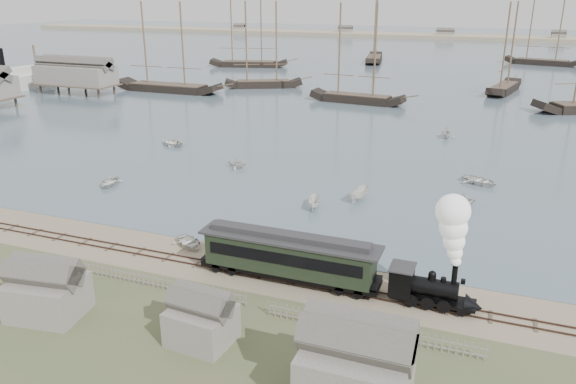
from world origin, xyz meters
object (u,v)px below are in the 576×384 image
(locomotive, at_px, (446,260))
(beached_dinghy, at_px, (189,242))
(passenger_coach, at_px, (289,255))
(steamship, at_px, (1,70))

(locomotive, xyz_separation_m, beached_dinghy, (-22.92, 2.71, -3.57))
(passenger_coach, height_order, steamship, steamship)
(passenger_coach, xyz_separation_m, steamship, (-93.43, 60.55, 2.64))
(passenger_coach, bearing_deg, steamship, 147.06)
(beached_dinghy, height_order, steamship, steamship)
(locomotive, xyz_separation_m, passenger_coach, (-12.09, 0.00, -1.67))
(locomotive, height_order, beached_dinghy, locomotive)
(steamship, bearing_deg, locomotive, -111.07)
(passenger_coach, relative_size, beached_dinghy, 4.11)
(passenger_coach, xyz_separation_m, beached_dinghy, (-10.83, 2.71, -1.89))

